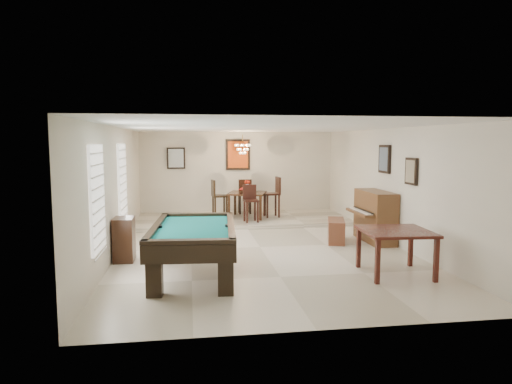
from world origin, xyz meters
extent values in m
cube|color=beige|center=(0.00, 0.00, -0.01)|extent=(6.00, 9.00, 0.02)
cube|color=silver|center=(0.00, 4.50, 1.30)|extent=(6.00, 0.04, 2.60)
cube|color=silver|center=(0.00, -4.50, 1.30)|extent=(6.00, 0.04, 2.60)
cube|color=silver|center=(-3.00, 0.00, 1.30)|extent=(0.04, 9.00, 2.60)
cube|color=silver|center=(3.00, 0.00, 1.30)|extent=(0.04, 9.00, 2.60)
cube|color=white|center=(0.00, 0.00, 2.60)|extent=(6.00, 9.00, 0.04)
cube|color=beige|center=(0.00, 3.25, 0.06)|extent=(6.00, 2.50, 0.12)
cube|color=white|center=(-2.97, -2.20, 1.40)|extent=(0.06, 1.00, 1.70)
cube|color=white|center=(-2.97, 0.60, 1.40)|extent=(0.06, 1.00, 1.70)
cube|color=brown|center=(1.82, 0.27, 0.26)|extent=(0.61, 0.99, 0.52)
cube|color=black|center=(-2.78, -0.75, 0.42)|extent=(0.37, 0.56, 0.84)
cube|color=#D84C14|center=(0.00, 4.46, 1.90)|extent=(0.75, 0.06, 0.95)
cube|color=white|center=(-1.90, 4.46, 1.80)|extent=(0.55, 0.06, 0.65)
cube|color=slate|center=(2.96, 0.30, 1.90)|extent=(0.06, 0.55, 0.65)
cube|color=gray|center=(2.96, -1.00, 1.70)|extent=(0.06, 0.45, 0.55)
camera|label=1|loc=(-1.52, -9.69, 2.30)|focal=32.00mm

